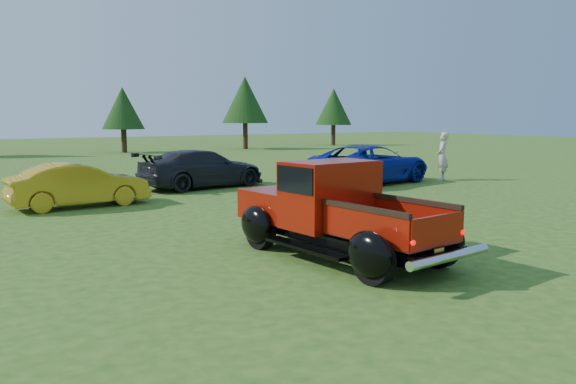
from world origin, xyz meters
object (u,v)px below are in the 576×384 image
object	(u,v)px
show_car_grey	(202,169)
show_car_yellow	(79,185)
show_car_blue	(370,164)
spectator	(442,156)
tree_mid_right	(123,108)
pickup_truck	(330,210)
tree_east	(245,100)
tree_far_east	(334,107)

from	to	relation	value
show_car_grey	show_car_yellow	bearing A→B (deg)	106.10
show_car_blue	spectator	world-z (taller)	spectator
show_car_yellow	spectator	xyz separation A→B (m)	(13.18, -0.70, 0.33)
tree_mid_right	pickup_truck	bearing A→B (deg)	-99.53
show_car_grey	show_car_blue	xyz separation A→B (m)	(5.68, -2.11, 0.05)
tree_mid_right	show_car_grey	world-z (taller)	tree_mid_right
pickup_truck	show_car_yellow	size ratio (longest dim) A/B	1.28
tree_mid_right	show_car_blue	distance (m)	22.70
tree_mid_right	show_car_grey	distance (m)	20.72
pickup_truck	spectator	bearing A→B (deg)	28.11
pickup_truck	show_car_grey	xyz separation A→B (m)	(1.90, 9.89, -0.13)
tree_east	pickup_truck	distance (m)	33.02
tree_east	tree_far_east	world-z (taller)	tree_east
show_car_yellow	spectator	bearing A→B (deg)	-97.51
tree_far_east	show_car_grey	size ratio (longest dim) A/B	1.07
tree_mid_right	show_car_yellow	bearing A→B (deg)	-108.89
tree_far_east	pickup_truck	bearing A→B (deg)	-126.90
show_car_grey	pickup_truck	bearing A→B (deg)	160.28
tree_mid_right	tree_far_east	distance (m)	18.01
tree_mid_right	show_car_grey	bearing A→B (deg)	-98.87
tree_east	show_car_grey	xyz separation A→B (m)	(-12.18, -19.84, -3.00)
tree_east	tree_far_east	xyz separation A→B (m)	(9.00, 1.00, -0.41)
tree_east	spectator	distance (m)	23.07
tree_east	tree_mid_right	bearing A→B (deg)	176.82
pickup_truck	tree_far_east	bearing A→B (deg)	47.35
tree_far_east	pickup_truck	distance (m)	38.51
pickup_truck	show_car_grey	size ratio (longest dim) A/B	1.02
tree_east	show_car_yellow	bearing A→B (deg)	-127.24
tree_far_east	show_car_yellow	world-z (taller)	tree_far_east
show_car_yellow	spectator	world-z (taller)	spectator
show_car_yellow	show_car_grey	bearing A→B (deg)	-69.50
pickup_truck	show_car_yellow	bearing A→B (deg)	102.69
tree_far_east	tree_mid_right	bearing A→B (deg)	-178.41
show_car_yellow	spectator	distance (m)	13.20
tree_far_east	show_car_grey	xyz separation A→B (m)	(-21.18, -20.84, -2.59)
tree_east	spectator	size ratio (longest dim) A/B	2.94
spectator	tree_far_east	bearing A→B (deg)	-157.57
pickup_truck	show_car_blue	bearing A→B (deg)	40.02
tree_mid_right	tree_far_east	bearing A→B (deg)	1.59
spectator	tree_east	bearing A→B (deg)	-138.49
tree_east	show_car_grey	bearing A→B (deg)	-121.53
tree_far_east	show_car_grey	world-z (taller)	tree_far_east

